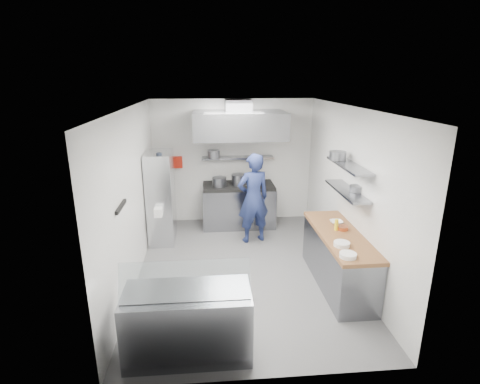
{
  "coord_description": "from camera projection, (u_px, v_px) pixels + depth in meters",
  "views": [
    {
      "loc": [
        -0.57,
        -5.87,
        3.25
      ],
      "look_at": [
        0.0,
        0.6,
        1.25
      ],
      "focal_mm": 28.0,
      "sensor_mm": 36.0,
      "label": 1
    }
  ],
  "objects": [
    {
      "name": "wall_shelf_upper",
      "position": [
        349.0,
        165.0,
        5.88
      ],
      "size": [
        0.3,
        1.3,
        0.04
      ],
      "primitive_type": "cube",
      "color": "gray",
      "rests_on": "wall_right"
    },
    {
      "name": "prep_counter_base",
      "position": [
        338.0,
        261.0,
        6.02
      ],
      "size": [
        0.62,
        2.0,
        0.84
      ],
      "primitive_type": "cube",
      "color": "gray",
      "rests_on": "floor"
    },
    {
      "name": "wall_back",
      "position": [
        233.0,
        161.0,
        8.56
      ],
      "size": [
        3.6,
        2.8,
        0.02
      ],
      "primitive_type": "cube",
      "rotation": [
        1.57,
        0.0,
        0.0
      ],
      "color": "white",
      "rests_on": "floor"
    },
    {
      "name": "prep_counter_top",
      "position": [
        340.0,
        235.0,
        5.89
      ],
      "size": [
        0.65,
        2.04,
        0.06
      ],
      "primitive_type": "cube",
      "color": "brown",
      "rests_on": "prep_counter_base"
    },
    {
      "name": "ceiling",
      "position": [
        243.0,
        108.0,
        5.77
      ],
      "size": [
        5.0,
        5.0,
        0.0
      ],
      "primitive_type": "plane",
      "rotation": [
        3.14,
        0.0,
        0.0
      ],
      "color": "silver",
      "rests_on": "wall_back"
    },
    {
      "name": "extractor_hood",
      "position": [
        239.0,
        125.0,
        7.76
      ],
      "size": [
        1.9,
        1.15,
        0.55
      ],
      "primitive_type": "cube",
      "color": "gray",
      "rests_on": "wall_back"
    },
    {
      "name": "stock_pot_left",
      "position": [
        219.0,
        182.0,
        8.17
      ],
      "size": [
        0.31,
        0.31,
        0.2
      ],
      "primitive_type": "cylinder",
      "color": "slate",
      "rests_on": "cooktop"
    },
    {
      "name": "wire_rack",
      "position": [
        161.0,
        197.0,
        7.56
      ],
      "size": [
        0.5,
        0.9,
        1.85
      ],
      "primitive_type": "cube",
      "color": "silver",
      "rests_on": "floor"
    },
    {
      "name": "display_glass",
      "position": [
        185.0,
        281.0,
        4.19
      ],
      "size": [
        1.47,
        0.19,
        0.42
      ],
      "primitive_type": "cube",
      "rotation": [
        -0.38,
        0.0,
        0.0
      ],
      "color": "silver",
      "rests_on": "display_case"
    },
    {
      "name": "plate_stack_b",
      "position": [
        342.0,
        244.0,
        5.43
      ],
      "size": [
        0.23,
        0.23,
        0.06
      ],
      "primitive_type": "cylinder",
      "color": "white",
      "rests_on": "prep_counter_top"
    },
    {
      "name": "knife_strip",
      "position": [
        121.0,
        207.0,
        5.13
      ],
      "size": [
        0.04,
        0.55,
        0.05
      ],
      "primitive_type": "cube",
      "color": "black",
      "rests_on": "wall_left"
    },
    {
      "name": "wall_right",
      "position": [
        349.0,
        191.0,
        6.33
      ],
      "size": [
        2.8,
        5.0,
        0.02
      ],
      "primitive_type": "cube",
      "rotation": [
        1.57,
        0.0,
        -1.57
      ],
      "color": "white",
      "rests_on": "floor"
    },
    {
      "name": "display_case",
      "position": [
        188.0,
        323.0,
        4.49
      ],
      "size": [
        1.5,
        0.7,
        0.85
      ],
      "primitive_type": "cube",
      "color": "gray",
      "rests_on": "floor"
    },
    {
      "name": "shelf_pot_c",
      "position": [
        356.0,
        189.0,
        5.89
      ],
      "size": [
        0.21,
        0.21,
        0.1
      ],
      "primitive_type": "cylinder",
      "color": "slate",
      "rests_on": "wall_shelf_lower"
    },
    {
      "name": "stock_pot_mid",
      "position": [
        240.0,
        180.0,
        8.27
      ],
      "size": [
        0.36,
        0.36,
        0.24
      ],
      "primitive_type": "cylinder",
      "color": "slate",
      "rests_on": "cooktop"
    },
    {
      "name": "squeeze_bottle",
      "position": [
        336.0,
        225.0,
        5.97
      ],
      "size": [
        0.06,
        0.06,
        0.18
      ],
      "primitive_type": "cylinder",
      "color": "yellow",
      "rests_on": "prep_counter_top"
    },
    {
      "name": "gas_range",
      "position": [
        239.0,
        206.0,
        8.47
      ],
      "size": [
        1.6,
        0.8,
        0.9
      ],
      "primitive_type": "cube",
      "color": "gray",
      "rests_on": "floor"
    },
    {
      "name": "over_range_shelf",
      "position": [
        238.0,
        158.0,
        8.38
      ],
      "size": [
        1.6,
        0.3,
        0.04
      ],
      "primitive_type": "cube",
      "color": "gray",
      "rests_on": "wall_back"
    },
    {
      "name": "wall_left",
      "position": [
        132.0,
        197.0,
        6.03
      ],
      "size": [
        2.8,
        5.0,
        0.02
      ],
      "primitive_type": "cube",
      "rotation": [
        1.57,
        0.0,
        1.57
      ],
      "color": "white",
      "rests_on": "floor"
    },
    {
      "name": "chef",
      "position": [
        253.0,
        198.0,
        7.5
      ],
      "size": [
        0.77,
        0.61,
        1.84
      ],
      "primitive_type": "imported",
      "rotation": [
        0.0,
        0.0,
        3.43
      ],
      "color": "navy",
      "rests_on": "floor"
    },
    {
      "name": "rack_jar",
      "position": [
        159.0,
        158.0,
        7.04
      ],
      "size": [
        0.11,
        0.11,
        0.18
      ],
      "primitive_type": "cylinder",
      "color": "black",
      "rests_on": "wire_rack"
    },
    {
      "name": "floor",
      "position": [
        243.0,
        270.0,
        6.59
      ],
      "size": [
        5.0,
        5.0,
        0.0
      ],
      "primitive_type": "plane",
      "color": "#4A4A4C",
      "rests_on": "ground"
    },
    {
      "name": "wall_shelf_lower",
      "position": [
        346.0,
        191.0,
        6.0
      ],
      "size": [
        0.3,
        1.3,
        0.04
      ],
      "primitive_type": "cube",
      "color": "gray",
      "rests_on": "wall_right"
    },
    {
      "name": "mixing_bowl",
      "position": [
        336.0,
        222.0,
        6.26
      ],
      "size": [
        0.21,
        0.21,
        0.05
      ],
      "primitive_type": "imported",
      "rotation": [
        0.0,
        0.0,
        0.01
      ],
      "color": "white",
      "rests_on": "prep_counter_top"
    },
    {
      "name": "copper_pan",
      "position": [
        343.0,
        228.0,
        6.01
      ],
      "size": [
        0.18,
        0.18,
        0.06
      ],
      "primitive_type": "cylinder",
      "color": "#CB6639",
      "rests_on": "prep_counter_top"
    },
    {
      "name": "plate_stack_a",
      "position": [
        348.0,
        255.0,
        5.09
      ],
      "size": [
        0.23,
        0.23,
        0.06
      ],
      "primitive_type": "cylinder",
      "color": "white",
      "rests_on": "prep_counter_top"
    },
    {
      "name": "shelf_pot_a",
      "position": [
        214.0,
        154.0,
        8.19
      ],
      "size": [
        0.26,
        0.26,
        0.18
      ],
      "primitive_type": "cylinder",
      "color": "slate",
      "rests_on": "over_range_shelf"
    },
    {
      "name": "shelf_pot_d",
      "position": [
        338.0,
        156.0,
        6.17
      ],
      "size": [
        0.28,
        0.28,
        0.14
      ],
      "primitive_type": "cylinder",
      "color": "slate",
      "rests_on": "wall_shelf_upper"
    },
    {
      "name": "wall_front",
      "position": [
        267.0,
        267.0,
        3.8
      ],
      "size": [
        3.6,
        2.8,
        0.02
      ],
      "primitive_type": "cube",
      "rotation": [
        -1.57,
        0.0,
        0.0
      ],
      "color": "white",
      "rests_on": "floor"
    },
    {
      "name": "cooktop",
      "position": [
        239.0,
        186.0,
        8.33
      ],
      "size": [
        1.57,
        0.78,
        0.06
      ],
      "primitive_type": "cube",
      "color": "black",
      "rests_on": "gas_range"
    },
    {
      "name": "rack_bin_b",
      "position": [
        159.0,
        181.0,
        7.34
      ],
      "size": [
        0.15,
        0.19,
        0.17
      ],
      "primitive_type": "cube",
      "color": "yellow",
      "rests_on": "wire_rack"
    },
    {
      "name": "hood_duct",
      "position": [
        238.0,
        105.0,
        7.86
      ],
      "size": [
        0.55,
        0.55,
        0.24
      ],
      "primitive_type": "cube",
      "color": "slate",
      "rests_on": "extractor_hood"
    },
    {
      "name": "red_firebox",
      "position": [
        177.0,
        162.0,
        8.39
      ],
      "size": [
        0.22,
        0.1,
        0.26
      ],
      "primitive_type": "cube",
      "color": "red",
      "rests_on": "wall_back"
    },
    {
      "name": "rack_bin_a",
      "position": [
        158.0,
        212.0,
        7.08
      ],
      "size": [
        0.15,
        0.18,
        0.16
      ],
      "primitive_type": "cube",
      "color": "white",
      "rests_on": "wire_rack"
    }
  ]
}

